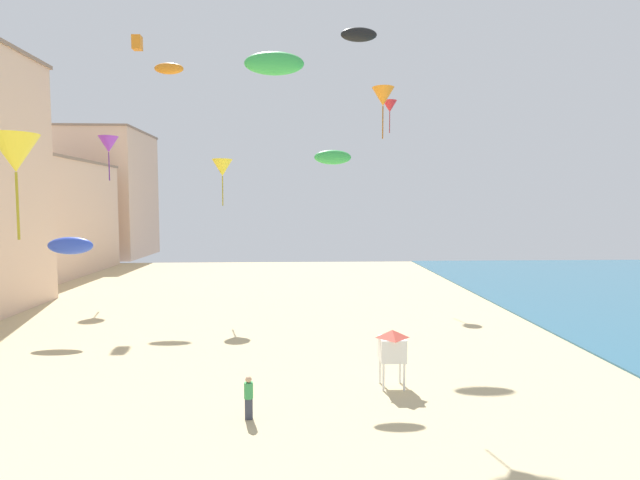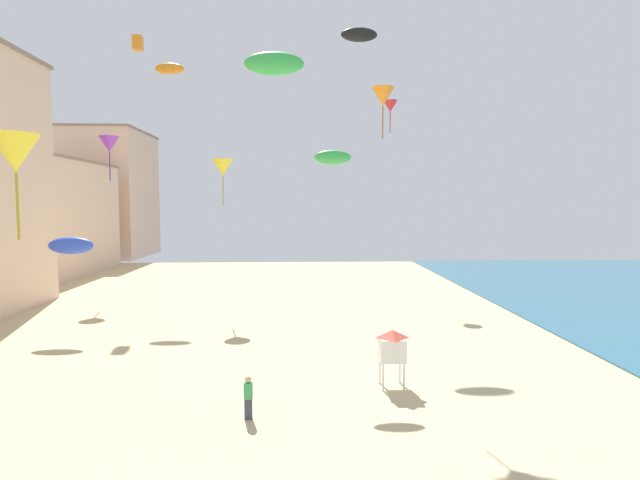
{
  "view_description": "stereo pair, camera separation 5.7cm",
  "coord_description": "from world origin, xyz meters",
  "px_view_note": "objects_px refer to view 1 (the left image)",
  "views": [
    {
      "loc": [
        3.91,
        -7.2,
        8.01
      ],
      "look_at": [
        4.95,
        18.03,
        6.16
      ],
      "focal_mm": 27.34,
      "sensor_mm": 36.0,
      "label": 1
    },
    {
      "loc": [
        3.96,
        -7.2,
        8.01
      ],
      "look_at": [
        4.95,
        18.03,
        6.16
      ],
      "focal_mm": 27.34,
      "sensor_mm": 36.0,
      "label": 2
    }
  ],
  "objects_px": {
    "kite_black_parafoil": "(359,35)",
    "lifeguard_stand": "(392,346)",
    "kite_yellow_delta": "(222,168)",
    "kite_red_delta": "(390,106)",
    "kite_orange_box": "(137,43)",
    "kite_green_parafoil_2": "(274,63)",
    "kite_green_parafoil": "(333,157)",
    "kite_purple_delta": "(108,144)",
    "kite_orange_delta": "(383,97)",
    "kite_blue_parafoil": "(70,246)",
    "kite_yellow_delta_2": "(15,153)",
    "kite_orange_parafoil": "(169,69)",
    "kite_flyer": "(249,395)"
  },
  "relations": [
    {
      "from": "kite_black_parafoil",
      "to": "lifeguard_stand",
      "type": "bearing_deg",
      "value": -90.82
    },
    {
      "from": "kite_yellow_delta",
      "to": "kite_red_delta",
      "type": "distance_m",
      "value": 16.92
    },
    {
      "from": "kite_red_delta",
      "to": "lifeguard_stand",
      "type": "bearing_deg",
      "value": -99.9
    },
    {
      "from": "lifeguard_stand",
      "to": "kite_orange_box",
      "type": "xyz_separation_m",
      "value": [
        -17.88,
        22.59,
        19.95
      ]
    },
    {
      "from": "kite_green_parafoil_2",
      "to": "kite_green_parafoil",
      "type": "bearing_deg",
      "value": 20.99
    },
    {
      "from": "kite_purple_delta",
      "to": "kite_orange_delta",
      "type": "bearing_deg",
      "value": -44.43
    },
    {
      "from": "kite_blue_parafoil",
      "to": "kite_orange_delta",
      "type": "bearing_deg",
      "value": -20.72
    },
    {
      "from": "kite_yellow_delta_2",
      "to": "kite_green_parafoil_2",
      "type": "distance_m",
      "value": 11.64
    },
    {
      "from": "kite_yellow_delta_2",
      "to": "kite_red_delta",
      "type": "bearing_deg",
      "value": 54.24
    },
    {
      "from": "kite_blue_parafoil",
      "to": "kite_red_delta",
      "type": "relative_size",
      "value": 0.97
    },
    {
      "from": "kite_red_delta",
      "to": "kite_orange_parafoil",
      "type": "bearing_deg",
      "value": -175.66
    },
    {
      "from": "kite_yellow_delta_2",
      "to": "kite_orange_parafoil",
      "type": "relative_size",
      "value": 1.58
    },
    {
      "from": "kite_orange_box",
      "to": "kite_black_parafoil",
      "type": "xyz_separation_m",
      "value": [
        18.09,
        -7.9,
        -1.74
      ]
    },
    {
      "from": "lifeguard_stand",
      "to": "kite_flyer",
      "type": "bearing_deg",
      "value": -169.34
    },
    {
      "from": "lifeguard_stand",
      "to": "kite_green_parafoil_2",
      "type": "xyz_separation_m",
      "value": [
        -5.21,
        2.97,
        12.84
      ]
    },
    {
      "from": "kite_yellow_delta_2",
      "to": "kite_red_delta",
      "type": "height_order",
      "value": "kite_red_delta"
    },
    {
      "from": "kite_orange_box",
      "to": "kite_yellow_delta_2",
      "type": "bearing_deg",
      "value": -82.19
    },
    {
      "from": "kite_green_parafoil",
      "to": "kite_green_parafoil_2",
      "type": "distance_m",
      "value": 5.28
    },
    {
      "from": "kite_flyer",
      "to": "lifeguard_stand",
      "type": "height_order",
      "value": "lifeguard_stand"
    },
    {
      "from": "kite_orange_box",
      "to": "kite_orange_delta",
      "type": "bearing_deg",
      "value": -47.65
    },
    {
      "from": "kite_yellow_delta",
      "to": "kite_black_parafoil",
      "type": "distance_m",
      "value": 13.75
    },
    {
      "from": "lifeguard_stand",
      "to": "kite_orange_parafoil",
      "type": "relative_size",
      "value": 1.03
    },
    {
      "from": "kite_yellow_delta_2",
      "to": "kite_green_parafoil_2",
      "type": "xyz_separation_m",
      "value": [
        9.26,
        5.17,
        4.79
      ]
    },
    {
      "from": "kite_red_delta",
      "to": "kite_black_parafoil",
      "type": "distance_m",
      "value": 10.29
    },
    {
      "from": "kite_orange_delta",
      "to": "kite_green_parafoil_2",
      "type": "bearing_deg",
      "value": -179.95
    },
    {
      "from": "kite_flyer",
      "to": "lifeguard_stand",
      "type": "xyz_separation_m",
      "value": [
        5.94,
        2.98,
        0.92
      ]
    },
    {
      "from": "lifeguard_stand",
      "to": "kite_orange_delta",
      "type": "height_order",
      "value": "kite_orange_delta"
    },
    {
      "from": "kite_blue_parafoil",
      "to": "kite_green_parafoil",
      "type": "xyz_separation_m",
      "value": [
        15.86,
        -5.79,
        4.93
      ]
    },
    {
      "from": "lifeguard_stand",
      "to": "kite_green_parafoil",
      "type": "relative_size",
      "value": 1.36
    },
    {
      "from": "lifeguard_stand",
      "to": "kite_purple_delta",
      "type": "height_order",
      "value": "kite_purple_delta"
    },
    {
      "from": "kite_orange_delta",
      "to": "kite_orange_box",
      "type": "distance_m",
      "value": 27.9
    },
    {
      "from": "kite_yellow_delta",
      "to": "lifeguard_stand",
      "type": "bearing_deg",
      "value": -58.82
    },
    {
      "from": "kite_orange_box",
      "to": "kite_blue_parafoil",
      "type": "xyz_separation_m",
      "value": [
        -0.33,
        -12.72,
        -16.33
      ]
    },
    {
      "from": "kite_orange_delta",
      "to": "kite_green_parafoil",
      "type": "bearing_deg",
      "value": 154.99
    },
    {
      "from": "kite_orange_delta",
      "to": "kite_blue_parafoil",
      "type": "xyz_separation_m",
      "value": [
        -18.21,
        6.89,
        -7.71
      ]
    },
    {
      "from": "kite_yellow_delta_2",
      "to": "kite_orange_parafoil",
      "type": "distance_m",
      "value": 26.23
    },
    {
      "from": "lifeguard_stand",
      "to": "kite_green_parafoil",
      "type": "bearing_deg",
      "value": 104.01
    },
    {
      "from": "kite_blue_parafoil",
      "to": "kite_black_parafoil",
      "type": "bearing_deg",
      "value": 14.68
    },
    {
      "from": "kite_yellow_delta",
      "to": "kite_red_delta",
      "type": "height_order",
      "value": "kite_red_delta"
    },
    {
      "from": "kite_green_parafoil_2",
      "to": "kite_black_parafoil",
      "type": "bearing_deg",
      "value": 65.16
    },
    {
      "from": "kite_orange_delta",
      "to": "kite_purple_delta",
      "type": "relative_size",
      "value": 0.63
    },
    {
      "from": "lifeguard_stand",
      "to": "kite_orange_box",
      "type": "bearing_deg",
      "value": 112.41
    },
    {
      "from": "kite_purple_delta",
      "to": "kite_yellow_delta_2",
      "type": "relative_size",
      "value": 0.99
    },
    {
      "from": "kite_purple_delta",
      "to": "kite_blue_parafoil",
      "type": "distance_m",
      "value": 15.92
    },
    {
      "from": "kite_orange_parafoil",
      "to": "kite_red_delta",
      "type": "relative_size",
      "value": 0.86
    },
    {
      "from": "lifeguard_stand",
      "to": "kite_green_parafoil_2",
      "type": "height_order",
      "value": "kite_green_parafoil_2"
    },
    {
      "from": "kite_yellow_delta_2",
      "to": "kite_blue_parafoil",
      "type": "bearing_deg",
      "value": 107.18
    },
    {
      "from": "lifeguard_stand",
      "to": "kite_red_delta",
      "type": "xyz_separation_m",
      "value": [
        4.13,
        23.64,
        14.98
      ]
    },
    {
      "from": "kite_orange_box",
      "to": "kite_green_parafoil",
      "type": "height_order",
      "value": "kite_orange_box"
    },
    {
      "from": "kite_green_parafoil",
      "to": "kite_yellow_delta",
      "type": "distance_m",
      "value": 14.23
    }
  ]
}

